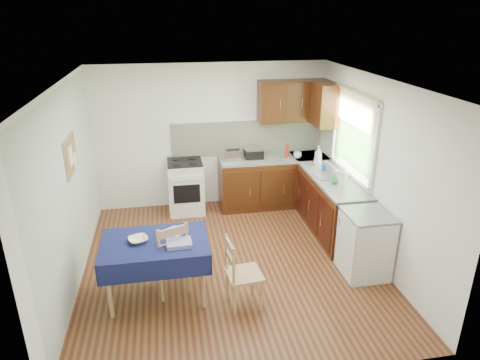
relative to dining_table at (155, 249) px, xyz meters
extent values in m
plane|color=#4D2314|center=(0.99, 0.56, -0.65)|extent=(4.20, 4.20, 0.00)
cube|color=white|center=(0.99, 0.56, 1.85)|extent=(4.00, 4.20, 0.02)
cube|color=white|center=(0.99, 2.66, 0.60)|extent=(4.00, 0.02, 2.50)
cube|color=white|center=(0.99, -1.54, 0.60)|extent=(4.00, 0.02, 2.50)
cube|color=silver|center=(-1.01, 0.56, 0.60)|extent=(0.02, 4.20, 2.50)
cube|color=white|center=(2.99, 0.56, 0.60)|extent=(0.02, 4.20, 2.50)
cube|color=#361F09|center=(2.04, 2.36, -0.22)|extent=(1.90, 0.60, 0.86)
cube|color=#361F09|center=(2.69, 1.21, -0.22)|extent=(0.60, 1.70, 0.86)
cube|color=slate|center=(2.04, 2.36, 0.23)|extent=(1.90, 0.60, 0.04)
cube|color=slate|center=(2.69, 1.21, 0.23)|extent=(0.60, 1.70, 0.04)
cube|color=slate|center=(2.69, 2.36, 0.23)|extent=(0.60, 0.60, 0.04)
cube|color=white|center=(1.64, 2.64, 0.55)|extent=(2.70, 0.02, 0.60)
cube|color=#361F09|center=(2.39, 2.48, 1.20)|extent=(1.20, 0.35, 0.70)
cube|color=#361F09|center=(2.82, 2.06, 1.20)|extent=(0.35, 0.50, 0.70)
cube|color=white|center=(0.49, 2.36, -0.20)|extent=(0.60, 0.60, 0.90)
cube|color=black|center=(0.49, 2.36, 0.25)|extent=(0.58, 0.58, 0.02)
cube|color=black|center=(0.49, 2.05, -0.20)|extent=(0.44, 0.01, 0.32)
cube|color=#2B5121|center=(2.98, 1.26, 0.85)|extent=(0.01, 1.40, 0.85)
cube|color=white|center=(2.96, 1.26, 1.50)|extent=(0.04, 1.48, 0.06)
cube|color=white|center=(2.96, 1.26, 0.30)|extent=(0.04, 1.48, 0.06)
cube|color=#C8B88A|center=(2.95, 1.26, 1.28)|extent=(0.02, 1.36, 0.44)
cube|color=white|center=(2.69, 0.01, -0.23)|extent=(0.55, 0.58, 0.85)
cube|color=slate|center=(2.69, 0.01, 0.22)|extent=(0.58, 0.60, 0.03)
cube|color=tan|center=(-0.98, 0.86, 0.95)|extent=(0.02, 0.62, 0.47)
cube|color=#A07F43|center=(-0.97, 0.86, 0.95)|extent=(0.01, 0.56, 0.41)
cube|color=white|center=(-0.96, 0.78, 0.97)|extent=(0.00, 0.18, 0.24)
cube|color=white|center=(-0.96, 0.98, 0.85)|extent=(0.00, 0.15, 0.20)
cube|color=#101742|center=(0.00, 0.00, 0.09)|extent=(1.22, 0.81, 0.03)
cube|color=#101742|center=(0.00, -0.42, -0.02)|extent=(1.26, 0.02, 0.26)
cube|color=#101742|center=(0.00, 0.42, -0.02)|extent=(1.26, 0.02, 0.26)
cube|color=#101742|center=(-0.62, 0.00, -0.02)|extent=(0.02, 0.85, 0.26)
cube|color=#101742|center=(0.62, 0.00, -0.02)|extent=(0.02, 0.85, 0.26)
cylinder|color=tan|center=(-0.53, -0.33, -0.29)|extent=(0.05, 0.05, 0.73)
cylinder|color=tan|center=(0.53, -0.33, -0.29)|extent=(0.05, 0.05, 0.73)
cylinder|color=tan|center=(-0.53, 0.33, -0.29)|extent=(0.05, 0.05, 0.73)
cylinder|color=tan|center=(0.53, 0.33, -0.29)|extent=(0.05, 0.05, 0.73)
cube|color=tan|center=(0.14, 0.10, -0.19)|extent=(0.56, 0.56, 0.04)
cube|color=tan|center=(0.21, -0.08, 0.17)|extent=(0.38, 0.17, 0.31)
cylinder|color=tan|center=(0.24, 0.32, -0.42)|extent=(0.04, 0.04, 0.46)
cylinder|color=tan|center=(-0.08, 0.20, -0.42)|extent=(0.04, 0.04, 0.46)
cylinder|color=tan|center=(0.37, 0.00, -0.42)|extent=(0.04, 0.04, 0.46)
cylinder|color=tan|center=(0.05, -0.13, -0.42)|extent=(0.04, 0.04, 0.46)
cube|color=tan|center=(1.01, -0.37, -0.23)|extent=(0.44, 0.44, 0.04)
cube|color=tan|center=(0.84, -0.39, 0.10)|extent=(0.07, 0.36, 0.28)
cylinder|color=tan|center=(1.18, -0.51, -0.44)|extent=(0.03, 0.03, 0.42)
cylinder|color=tan|center=(1.15, -0.19, -0.44)|extent=(0.03, 0.03, 0.42)
cylinder|color=tan|center=(0.86, -0.54, -0.44)|extent=(0.03, 0.03, 0.42)
cylinder|color=tan|center=(0.83, -0.23, -0.44)|extent=(0.03, 0.03, 0.42)
cube|color=silver|center=(1.31, 2.31, 0.34)|extent=(0.27, 0.17, 0.19)
cube|color=black|center=(1.31, 2.31, 0.44)|extent=(0.23, 0.02, 0.02)
cube|color=black|center=(1.69, 2.39, 0.32)|extent=(0.31, 0.27, 0.14)
cube|color=silver|center=(1.69, 2.39, 0.41)|extent=(0.31, 0.27, 0.03)
cylinder|color=red|center=(2.26, 2.30, 0.36)|extent=(0.05, 0.05, 0.23)
cube|color=gold|center=(1.80, 2.46, 0.32)|extent=(0.13, 0.10, 0.16)
cube|color=gray|center=(2.67, 1.31, 0.26)|extent=(0.44, 0.34, 0.02)
cylinder|color=white|center=(2.67, 1.31, 0.35)|extent=(0.06, 0.21, 0.21)
cylinder|color=white|center=(2.72, 0.99, 0.35)|extent=(0.17, 0.17, 0.21)
sphere|color=white|center=(2.72, 0.99, 0.47)|extent=(0.10, 0.10, 0.10)
imported|color=white|center=(2.44, 2.24, 0.30)|extent=(0.18, 0.18, 0.11)
imported|color=white|center=(2.66, 1.83, 0.41)|extent=(0.16, 0.16, 0.33)
imported|color=blue|center=(2.67, 1.53, 0.33)|extent=(0.11, 0.11, 0.17)
imported|color=green|center=(2.64, 1.00, 0.33)|extent=(0.15, 0.15, 0.18)
imported|color=#ECE6C1|center=(-0.19, 0.02, 0.13)|extent=(0.28, 0.28, 0.05)
imported|color=white|center=(0.17, 0.13, 0.11)|extent=(0.29, 0.30, 0.02)
cylinder|color=green|center=(0.04, 0.07, 0.15)|extent=(0.05, 0.05, 0.10)
cube|color=navy|center=(0.28, -0.14, 0.13)|extent=(0.29, 0.23, 0.05)
camera|label=1|loc=(0.21, -4.51, 2.64)|focal=32.00mm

